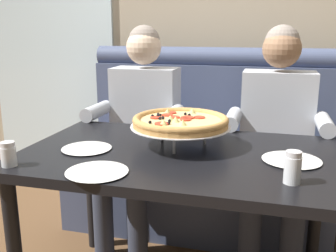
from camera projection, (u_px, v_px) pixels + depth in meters
back_wall_with_window at (227, 8)px, 2.85m from camera, size 6.00×0.12×2.80m
window_panel at (49, 10)px, 3.14m from camera, size 1.10×0.02×2.80m
booth_bench at (211, 161)px, 2.56m from camera, size 1.76×0.78×1.13m
dining_table at (181, 171)px, 1.66m from camera, size 1.35×0.83×0.74m
diner_left at (140, 121)px, 2.33m from camera, size 0.54×0.64×1.27m
diner_right at (276, 130)px, 2.13m from camera, size 0.54×0.64×1.27m
pizza at (180, 122)px, 1.70m from camera, size 0.44×0.44×0.14m
shaker_parmesan at (9, 156)px, 1.46m from camera, size 0.06×0.06×0.10m
shaker_pepper_flakes at (292, 170)px, 1.30m from camera, size 0.06×0.06×0.11m
plate_near_left at (87, 147)px, 1.67m from camera, size 0.22×0.22×0.02m
plate_near_right at (97, 170)px, 1.40m from camera, size 0.23×0.23×0.02m
plate_far_side at (292, 158)px, 1.53m from camera, size 0.23×0.23×0.02m
patio_chair at (88, 103)px, 3.89m from camera, size 0.42×0.41×0.86m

